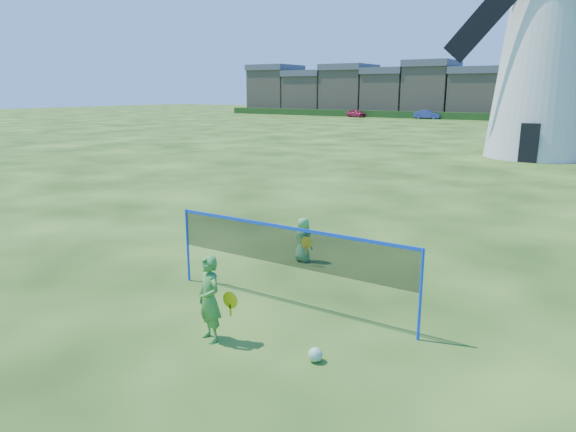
# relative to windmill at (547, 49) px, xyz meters

# --- Properties ---
(ground) EXTENTS (220.00, 220.00, 0.00)m
(ground) POSITION_rel_windmill_xyz_m (-1.26, -26.54, -6.26)
(ground) COLOR black
(ground) RESTS_ON ground
(windmill) EXTENTS (11.98, 5.95, 17.47)m
(windmill) POSITION_rel_windmill_xyz_m (0.00, 0.00, 0.00)
(windmill) COLOR silver
(windmill) RESTS_ON ground
(badminton_net) EXTENTS (5.05, 0.05, 1.55)m
(badminton_net) POSITION_rel_windmill_xyz_m (-0.53, -26.87, -5.12)
(badminton_net) COLOR blue
(badminton_net) RESTS_ON ground
(player_girl) EXTENTS (0.72, 0.50, 1.41)m
(player_girl) POSITION_rel_windmill_xyz_m (-0.85, -28.68, -5.55)
(player_girl) COLOR #3F8836
(player_girl) RESTS_ON ground
(player_boy) EXTENTS (0.66, 0.48, 1.05)m
(player_boy) POSITION_rel_windmill_xyz_m (-1.66, -24.46, -5.73)
(player_boy) COLOR #4FA355
(player_boy) RESTS_ON ground
(play_ball) EXTENTS (0.22, 0.22, 0.22)m
(play_ball) POSITION_rel_windmill_xyz_m (0.92, -28.37, -6.15)
(play_ball) COLOR green
(play_ball) RESTS_ON ground
(terraced_houses) EXTENTS (50.52, 8.40, 8.36)m
(terraced_houses) POSITION_rel_windmill_xyz_m (-28.34, 45.46, -2.31)
(terraced_houses) COLOR #8B765D
(terraced_houses) RESTS_ON ground
(hedge) EXTENTS (62.00, 0.80, 1.00)m
(hedge) POSITION_rel_windmill_xyz_m (-23.26, 39.46, -5.76)
(hedge) COLOR #193814
(hedge) RESTS_ON ground
(car_left) EXTENTS (3.66, 2.61, 1.16)m
(car_left) POSITION_rel_windmill_xyz_m (-30.13, 38.30, -5.68)
(car_left) COLOR maroon
(car_left) RESTS_ON ground
(car_right) EXTENTS (3.78, 1.36, 1.24)m
(car_right) POSITION_rel_windmill_xyz_m (-19.41, 39.29, -5.64)
(car_right) COLOR navy
(car_right) RESTS_ON ground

